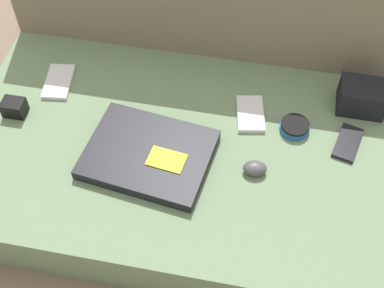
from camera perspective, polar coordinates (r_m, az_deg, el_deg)
ground_plane at (r=1.46m, az=-0.00°, el=-3.66°), size 8.00×8.00×0.00m
couch_seat at (r=1.40m, az=-0.00°, el=-2.15°), size 1.19×0.68×0.13m
couch_backrest at (r=1.58m, az=3.14°, el=14.49°), size 1.19×0.20×0.48m
laptop at (r=1.33m, az=-4.65°, el=-1.10°), size 0.33×0.27×0.03m
computer_mouse at (r=1.30m, az=6.72°, el=-2.58°), size 0.06×0.05×0.03m
speaker_puck at (r=1.40m, az=10.90°, el=1.80°), size 0.08×0.08×0.02m
phone_silver at (r=1.41m, az=16.26°, el=0.12°), size 0.08×0.12×0.01m
phone_black at (r=1.54m, az=-14.04°, el=6.47°), size 0.09×0.14×0.01m
phone_small at (r=1.42m, az=6.25°, el=3.22°), size 0.09×0.13×0.01m
camera_pouch at (r=1.48m, az=17.70°, el=4.80°), size 0.12×0.09×0.08m
charger_brick at (r=1.48m, az=-18.44°, el=3.73°), size 0.06×0.05×0.04m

